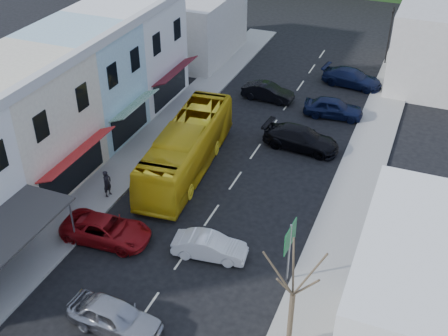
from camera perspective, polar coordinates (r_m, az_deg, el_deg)
ground at (r=31.29m, az=-4.17°, el=-8.98°), size 120.00×120.00×0.00m
sidewalk_left at (r=41.30m, az=-7.60°, el=2.47°), size 3.00×52.00×0.15m
sidewalk_right at (r=37.19m, az=13.15°, el=-1.99°), size 3.00×52.00×0.15m
shopfront_row at (r=38.52m, az=-18.17°, el=5.30°), size 8.25×30.00×8.00m
distant_block_left at (r=55.74m, az=-3.46°, el=14.30°), size 8.00×10.00×6.00m
distant_block_right at (r=53.53m, az=21.49°, el=11.85°), size 8.00×12.00×7.00m
bus at (r=37.47m, az=-3.79°, el=1.90°), size 3.58×11.78×3.10m
car_silver at (r=27.64m, az=-11.02°, el=-14.74°), size 4.49×2.03×1.40m
car_white at (r=30.81m, az=-1.46°, el=-7.94°), size 4.61×2.39×1.40m
car_red at (r=32.54m, az=-11.86°, el=-6.18°), size 4.72×2.21×1.40m
car_black_near at (r=40.57m, az=7.82°, el=2.88°), size 4.62×2.17×1.40m
car_navy_mid at (r=45.28m, az=11.05°, el=5.94°), size 4.55×2.21×1.40m
car_black_far at (r=47.29m, az=4.47°, el=7.69°), size 4.47×1.99×1.40m
car_navy_far at (r=50.92m, az=12.87°, el=8.86°), size 4.69×2.39×1.40m
pedestrian_left at (r=35.72m, az=-11.78°, el=-1.59°), size 0.46×0.64×1.70m
direction_sign at (r=28.82m, az=6.61°, el=-8.62°), size 0.36×1.68×3.69m
street_tree at (r=24.74m, az=7.00°, el=-12.66°), size 3.55×3.55×6.59m
traffic_signal at (r=55.55m, az=16.44°, el=12.71°), size 1.19×1.42×5.53m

